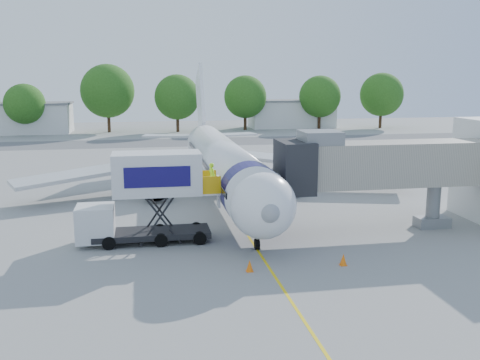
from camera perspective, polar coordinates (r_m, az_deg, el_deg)
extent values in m
plane|color=gray|center=(40.45, -0.98, -3.19)|extent=(160.00, 160.00, 0.00)
cube|color=yellow|center=(40.45, -0.98, -3.18)|extent=(0.15, 70.00, 0.01)
cube|color=#59595B|center=(81.55, -5.73, 4.04)|extent=(120.00, 10.00, 0.01)
cylinder|color=white|center=(42.74, -1.63, 1.70)|extent=(3.70, 28.00, 3.70)
sphere|color=white|center=(29.24, 2.47, -2.74)|extent=(3.70, 3.70, 3.70)
sphere|color=gray|center=(27.78, 3.17, -3.49)|extent=(1.10, 1.10, 1.10)
cone|color=white|center=(59.44, -4.09, 4.34)|extent=(3.70, 6.00, 3.70)
cube|color=white|center=(60.09, -4.25, 8.43)|extent=(0.35, 7.26, 8.29)
cube|color=#BABCBF|center=(48.32, 8.36, 1.84)|extent=(16.17, 9.32, 1.42)
cube|color=#BABCBF|center=(45.93, -13.47, 1.17)|extent=(16.17, 9.32, 1.42)
cylinder|color=#999BA0|center=(45.60, 4.94, 0.09)|extent=(2.10, 3.60, 2.10)
cylinder|color=#999BA0|center=(44.07, -9.00, -0.40)|extent=(2.10, 3.60, 2.10)
cube|color=black|center=(28.85, 2.61, -2.01)|extent=(2.60, 1.39, 0.81)
cylinder|color=#120B53|center=(32.10, 1.30, -1.48)|extent=(3.73, 2.00, 3.73)
cylinder|color=silver|center=(31.26, 1.83, -6.10)|extent=(0.16, 0.16, 1.50)
cylinder|color=black|center=(31.39, 1.83, -6.85)|extent=(0.25, 0.64, 0.64)
cylinder|color=black|center=(46.55, 1.00, -0.71)|extent=(0.35, 0.90, 0.90)
cylinder|color=black|center=(45.85, -5.39, -0.94)|extent=(0.35, 0.90, 0.90)
cube|color=#A89F8F|center=(35.62, 15.32, 1.68)|extent=(13.60, 2.60, 2.80)
cube|color=black|center=(33.46, 5.84, 1.43)|extent=(2.00, 3.20, 3.20)
cube|color=slate|center=(33.68, 8.53, 4.52)|extent=(2.40, 2.40, 0.80)
cylinder|color=slate|center=(37.80, 19.90, -2.55)|extent=(0.90, 0.90, 3.00)
cube|color=slate|center=(38.07, 19.79, -4.23)|extent=(2.20, 1.20, 0.70)
cylinder|color=black|center=(37.64, 18.60, -4.33)|extent=(0.30, 0.70, 0.70)
cylinder|color=black|center=(38.52, 20.95, -4.14)|extent=(0.30, 0.70, 0.70)
cube|color=black|center=(33.08, -9.36, -5.63)|extent=(7.00, 2.30, 0.35)
cube|color=silver|center=(33.00, -15.16, -4.47)|extent=(2.20, 2.20, 2.10)
cube|color=black|center=(32.88, -15.20, -3.72)|extent=(1.90, 2.10, 0.70)
cube|color=silver|center=(32.22, -8.86, 0.71)|extent=(5.20, 2.40, 2.50)
cube|color=#120B53|center=(31.02, -8.80, 0.31)|extent=(3.80, 0.04, 1.20)
cube|color=silver|center=(32.67, -3.27, -1.18)|extent=(1.10, 2.20, 0.10)
cube|color=#DEA30B|center=(31.54, -3.04, -0.60)|extent=(1.10, 0.06, 1.10)
cube|color=#DEA30B|center=(33.58, -3.49, 0.12)|extent=(1.10, 0.06, 1.10)
cylinder|color=black|center=(32.26, -4.32, -6.22)|extent=(0.80, 0.25, 0.80)
cylinder|color=black|center=(34.26, -4.68, -5.19)|extent=(0.80, 0.25, 0.80)
cylinder|color=black|center=(32.19, -13.80, -6.56)|extent=(0.80, 0.25, 0.80)
cylinder|color=black|center=(34.20, -13.59, -5.50)|extent=(0.80, 0.25, 0.80)
imported|color=#AAFF1A|center=(32.51, -2.99, 0.37)|extent=(0.61, 0.72, 1.68)
cube|color=silver|center=(24.42, 4.28, -11.30)|extent=(3.93, 2.91, 1.41)
cube|color=#120B53|center=(24.25, 4.30, -10.31)|extent=(2.48, 2.30, 0.35)
cylinder|color=black|center=(23.30, 2.34, -13.36)|extent=(0.75, 0.48, 0.70)
cylinder|color=black|center=(24.39, 0.52, -12.18)|extent=(0.75, 0.48, 0.70)
cylinder|color=black|center=(24.81, 7.96, -11.88)|extent=(0.75, 0.48, 0.70)
cylinder|color=black|center=(25.84, 5.99, -10.87)|extent=(0.75, 0.48, 0.70)
cone|color=orange|center=(29.39, 10.96, -8.33)|extent=(0.40, 0.40, 0.64)
cube|color=orange|center=(29.49, 10.94, -8.88)|extent=(0.36, 0.36, 0.04)
cone|color=orange|center=(28.01, 1.03, -9.12)|extent=(0.39, 0.39, 0.62)
cube|color=orange|center=(28.11, 1.03, -9.68)|extent=(0.36, 0.36, 0.04)
cube|color=silver|center=(101.34, -22.68, 6.04)|extent=(18.00, 8.00, 5.00)
cube|color=slate|center=(101.18, -22.79, 7.53)|extent=(18.40, 8.40, 0.30)
cube|color=silver|center=(104.85, 5.51, 6.99)|extent=(16.00, 7.00, 5.00)
cube|color=slate|center=(104.70, 5.54, 8.43)|extent=(16.40, 7.40, 0.30)
cylinder|color=#382314|center=(97.58, -21.84, 5.36)|extent=(0.56, 0.56, 3.04)
sphere|color=#265416|center=(97.33, -21.99, 7.54)|extent=(6.76, 6.76, 6.76)
cylinder|color=#382314|center=(97.98, -13.81, 6.20)|extent=(0.56, 0.56, 4.21)
sphere|color=#265416|center=(97.70, -13.96, 9.20)|extent=(9.36, 9.36, 9.36)
cylinder|color=#382314|center=(96.40, -6.66, 6.18)|extent=(0.56, 0.56, 3.58)
sphere|color=#265416|center=(96.12, -6.72, 8.78)|extent=(7.96, 7.96, 7.96)
cylinder|color=#382314|center=(99.57, 0.56, 6.39)|extent=(0.56, 0.56, 3.52)
sphere|color=#265416|center=(99.30, 0.56, 8.86)|extent=(7.82, 7.82, 7.82)
cylinder|color=#382314|center=(102.67, 8.45, 6.41)|extent=(0.56, 0.56, 3.51)
sphere|color=#265416|center=(102.42, 8.52, 8.81)|extent=(7.80, 7.80, 7.80)
cylinder|color=#382314|center=(106.43, 14.75, 6.38)|extent=(0.56, 0.56, 3.69)
sphere|color=#265416|center=(106.18, 14.87, 8.80)|extent=(8.20, 8.20, 8.20)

